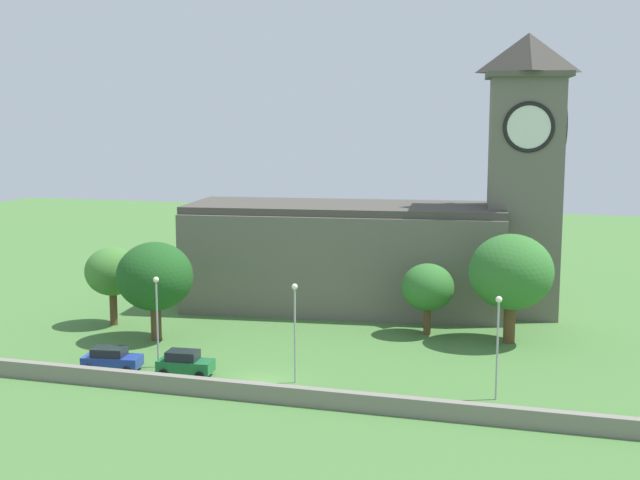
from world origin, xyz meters
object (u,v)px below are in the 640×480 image
Objects in this scene: church at (387,237)px; tree_by_tower at (112,272)px; car_blue at (111,359)px; streetlamp_east_mid at (498,331)px; tree_churchyard at (155,277)px; tree_riverside_east at (511,272)px; car_green at (185,363)px; tree_riverside_west at (428,287)px; streetlamp_central at (295,317)px; streetlamp_west_mid at (157,307)px.

church is 5.18× the size of tree_by_tower.
car_blue is 0.63× the size of streetlamp_east_mid.
tree_churchyard is 29.97m from tree_riverside_east.
car_green is 11.69m from tree_churchyard.
church is at bearing 46.19° from tree_churchyard.
tree_riverside_east is at bearing -6.30° from tree_riverside_west.
tree_by_tower is (-21.16, 11.49, 0.12)m from streetlamp_central.
church is at bearing 58.88° from car_blue.
car_green is 0.66× the size of tree_riverside_west.
church reaches higher than streetlamp_east_mid.
streetlamp_west_mid reaches higher than tree_riverside_west.
streetlamp_central is 1.02× the size of streetlamp_east_mid.
streetlamp_central reaches higher than streetlamp_east_mid.
church reaches higher than tree_riverside_east.
streetlamp_central is at bearing -113.61° from tree_riverside_west.
tree_by_tower reaches higher than car_blue.
streetlamp_east_mid reaches higher than car_green.
streetlamp_east_mid is (25.31, -0.38, 0.07)m from streetlamp_west_mid.
tree_churchyard reaches higher than car_blue.
car_green is 0.57× the size of streetlamp_central.
car_green is 18.17m from tree_by_tower.
tree_by_tower is (-7.00, 12.53, 4.05)m from car_blue.
streetlamp_central is at bearing 4.21° from car_blue.
streetlamp_west_mid is 23.77m from tree_riverside_west.
church reaches higher than tree_riverside_west.
church is at bearing 86.51° from streetlamp_central.
streetlamp_west_mid is 0.97× the size of tree_by_tower.
church is 5.32× the size of streetlamp_west_mid.
tree_by_tower reaches higher than streetlamp_east_mid.
tree_by_tower is (-9.97, 10.76, 0.26)m from streetlamp_west_mid.
streetlamp_east_mid reaches higher than car_blue.
tree_riverside_east reaches higher than tree_churchyard.
car_blue is 5.13m from streetlamp_west_mid.
tree_riverside_east reaches higher than car_green.
church is 28.14m from car_green.
streetlamp_central is 14.13m from streetlamp_east_mid.
car_green is 9.18m from streetlamp_central.
church is 4.41× the size of tree_churchyard.
car_green is at bearing -177.29° from streetlamp_east_mid.
car_green is 0.58× the size of tree_by_tower.
tree_by_tower reaches higher than streetlamp_west_mid.
church reaches higher than tree_by_tower.
car_green is at bearing -144.51° from tree_riverside_east.
car_green is (5.87, 0.34, 0.06)m from car_blue.
tree_churchyard is at bearing 118.13° from streetlamp_west_mid.
streetlamp_east_mid is at bearing 2.71° from car_green.
tree_churchyard is (-6.65, 8.47, 4.56)m from car_green.
streetlamp_central is (-1.52, -24.92, -2.38)m from church.
tree_riverside_east is (29.02, 7.48, 0.54)m from tree_churchyard.
streetlamp_east_mid is at bearing 2.82° from car_blue.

